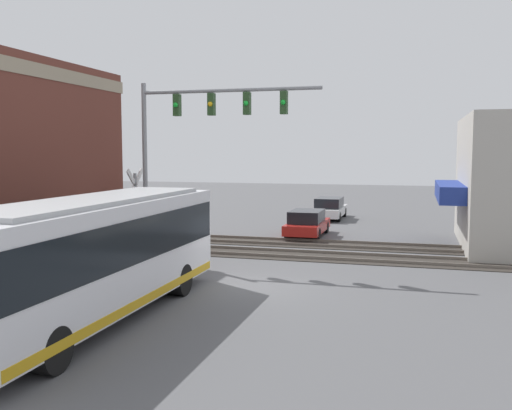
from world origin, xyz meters
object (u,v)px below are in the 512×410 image
Objects in this scene: city_bus at (96,254)px; crossing_signal at (135,203)px; pedestrian_at_crossing at (161,239)px; parked_car_red at (307,224)px; parked_car_white at (330,209)px.

city_bus is 2.79× the size of crossing_signal.
city_bus is 8.80m from pedestrian_at_crossing.
parked_car_red is at bearing -8.89° from city_bus.
pedestrian_at_crossing is (-0.40, -1.38, -1.42)m from crossing_signal.
parked_car_white is at bearing -20.93° from crossing_signal.
parked_car_red is 2.60× the size of pedestrian_at_crossing.
parked_car_red is 8.17m from parked_car_white.
crossing_signal is 0.78× the size of parked_car_white.
crossing_signal is at bearing 159.07° from parked_car_white.
pedestrian_at_crossing is at bearing 149.95° from parked_car_red.
city_bus reaches higher than parked_car_red.
city_bus is 24.95m from parked_car_white.
pedestrian_at_crossing is (8.49, 2.11, -0.95)m from city_bus.
parked_car_white is at bearing 0.00° from parked_car_red.
crossing_signal reaches higher than pedestrian_at_crossing.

